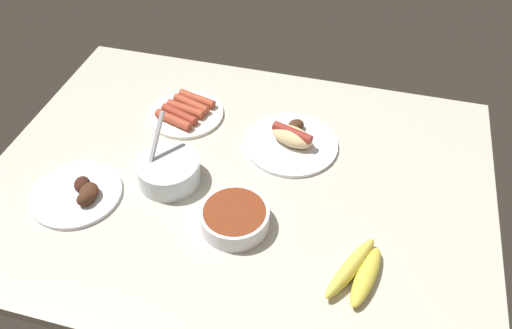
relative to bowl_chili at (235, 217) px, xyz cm
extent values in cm
cube|color=beige|center=(3.46, -13.83, -4.15)|extent=(120.00, 90.00, 3.00)
cylinder|color=white|center=(0.00, 0.00, -0.29)|extent=(15.16, 15.16, 4.73)
cylinder|color=maroon|center=(0.00, 0.00, 1.68)|extent=(13.64, 13.64, 1.00)
cylinder|color=silver|center=(19.00, -9.12, 0.36)|extent=(14.92, 14.92, 6.01)
cylinder|color=beige|center=(19.00, -9.12, 1.56)|extent=(13.13, 13.13, 2.71)
cube|color=#B7B7BC|center=(22.36, -10.98, 6.36)|extent=(2.38, 10.75, 12.89)
cylinder|color=white|center=(-6.67, -28.46, -2.15)|extent=(23.73, 23.73, 1.00)
ellipsoid|color=#E5C689|center=(-6.67, -28.46, 0.55)|extent=(12.50, 9.19, 4.40)
cylinder|color=maroon|center=(-6.67, -28.46, 1.76)|extent=(10.85, 5.59, 2.40)
ellipsoid|color=#472819|center=(-6.61, -33.80, -0.25)|extent=(5.62, 5.68, 2.80)
cylinder|color=white|center=(23.77, -32.94, -2.15)|extent=(20.38, 20.38, 1.00)
cylinder|color=#AD472D|center=(22.28, -38.02, -0.45)|extent=(11.23, 5.18, 2.41)
cylinder|color=#AD472D|center=(23.02, -35.48, -0.45)|extent=(11.18, 5.75, 2.41)
cylinder|color=#AD472D|center=(23.77, -32.94, -0.45)|extent=(11.24, 4.94, 2.41)
cylinder|color=#9E3828|center=(24.52, -30.40, -0.45)|extent=(11.16, 5.88, 2.41)
cylinder|color=#AD472D|center=(25.26, -27.86, -0.45)|extent=(11.19, 5.71, 2.41)
ellipsoid|color=#E5D14C|center=(-26.03, 5.92, -0.67)|extent=(10.31, 17.46, 3.95)
ellipsoid|color=gold|center=(-29.27, 6.96, -1.04)|extent=(7.03, 15.63, 3.22)
cylinder|color=white|center=(38.15, 1.13, -2.15)|extent=(20.97, 20.97, 1.00)
ellipsoid|color=#381E14|center=(36.93, -0.34, -0.11)|extent=(5.22, 5.68, 3.07)
ellipsoid|color=#472819|center=(34.34, 1.24, -0.17)|extent=(6.26, 6.79, 2.96)
ellipsoid|color=#472819|center=(34.14, 3.41, -0.10)|extent=(4.84, 5.10, 3.10)
camera|label=1|loc=(-22.24, 65.74, 85.56)|focal=35.39mm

